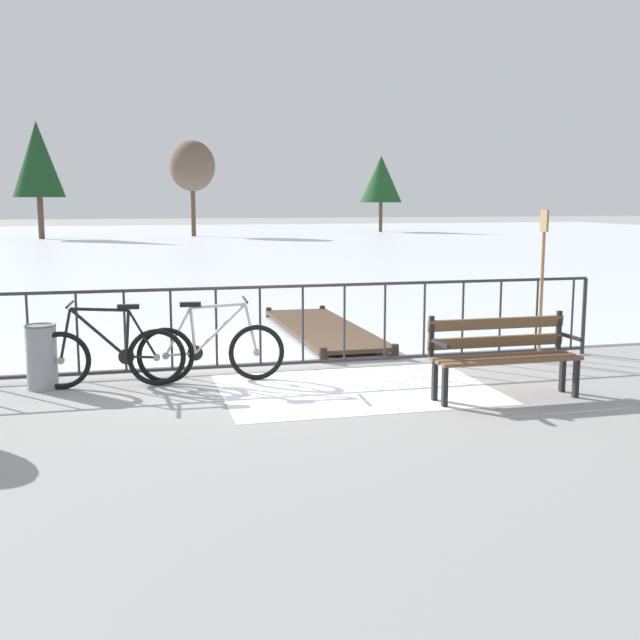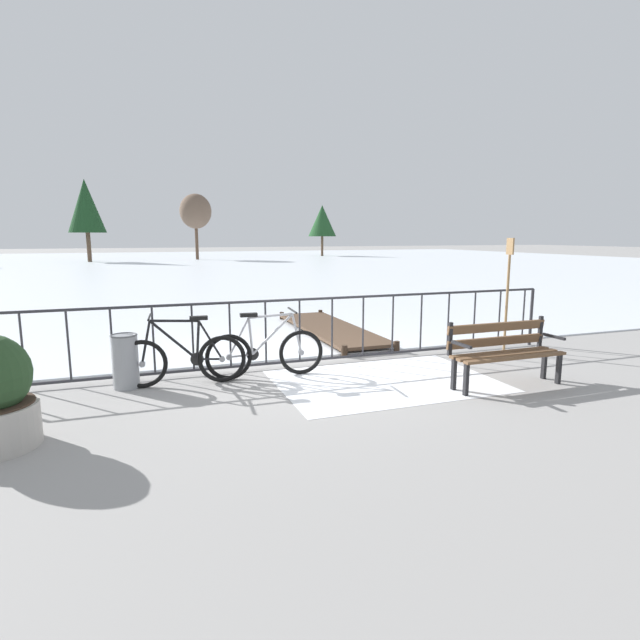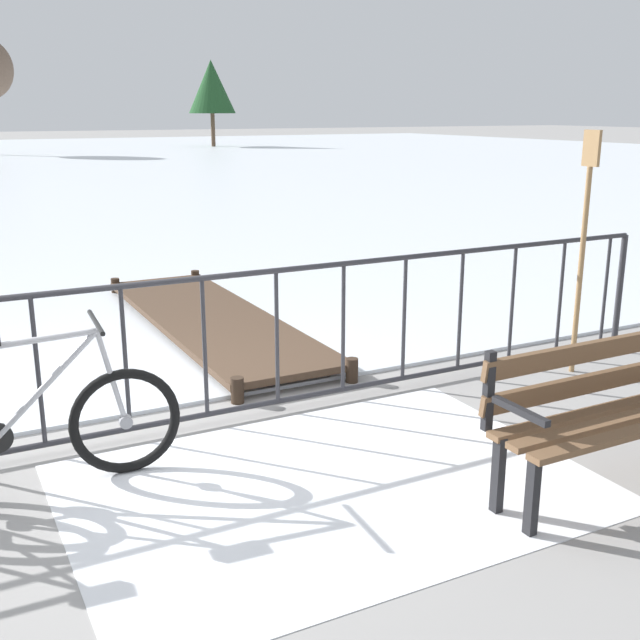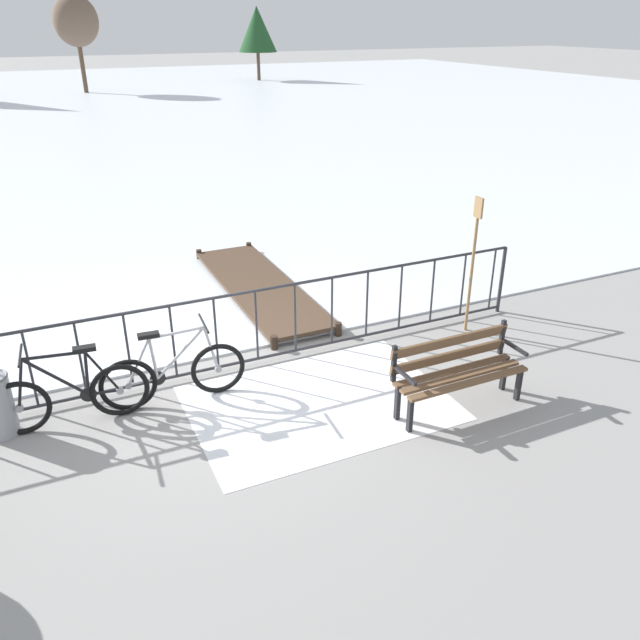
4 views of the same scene
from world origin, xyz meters
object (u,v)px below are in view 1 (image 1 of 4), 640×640
object	(u,v)px
bicycle_near_railing	(109,356)
oar_upright	(542,275)
bicycle_second	(211,351)
trash_bin	(42,356)
park_bench	(502,350)

from	to	relation	value
bicycle_near_railing	oar_upright	xyz separation A→B (m)	(5.45, 0.11, 0.77)
bicycle_near_railing	bicycle_second	distance (m)	1.15
bicycle_near_railing	trash_bin	world-z (taller)	bicycle_near_railing
park_bench	oar_upright	bearing A→B (deg)	49.43
bicycle_near_railing	oar_upright	distance (m)	5.50
park_bench	trash_bin	size ratio (longest dim) A/B	2.19
bicycle_near_railing	bicycle_second	xyz separation A→B (m)	(1.15, 0.00, 0.00)
bicycle_second	oar_upright	xyz separation A→B (m)	(4.30, 0.11, 0.77)
bicycle_near_railing	park_bench	distance (m)	4.36
bicycle_second	park_bench	world-z (taller)	bicycle_second
park_bench	trash_bin	bearing A→B (deg)	161.78
bicycle_near_railing	trash_bin	xyz separation A→B (m)	(-0.74, 0.12, 0.00)
bicycle_second	park_bench	size ratio (longest dim) A/B	1.07
oar_upright	park_bench	bearing A→B (deg)	-130.57
bicycle_near_railing	bicycle_second	bearing A→B (deg)	0.00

